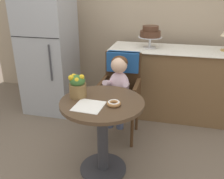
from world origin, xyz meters
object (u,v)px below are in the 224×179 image
at_px(donut_front, 114,103).
at_px(tiered_cake_stand, 150,33).
at_px(wicker_chair, 121,82).
at_px(cafe_table, 102,123).
at_px(seated_child, 118,83).
at_px(flower_vase, 78,85).
at_px(refrigerator, 48,49).

xyz_separation_m(donut_front, tiered_cake_stand, (0.14, 1.36, 0.34)).
distance_m(wicker_chair, donut_front, 0.77).
bearing_deg(wicker_chair, cafe_table, -93.58).
xyz_separation_m(seated_child, flower_vase, (-0.25, -0.50, 0.15)).
relative_size(seated_child, tiered_cake_stand, 2.42).
bearing_deg(seated_child, donut_front, -81.07).
bearing_deg(seated_child, cafe_table, -92.36).
distance_m(flower_vase, tiered_cake_stand, 1.38).
bearing_deg(donut_front, seated_child, 98.93).
distance_m(seated_child, donut_front, 0.61).
height_order(seated_child, donut_front, seated_child).
bearing_deg(flower_vase, refrigerator, 127.72).
height_order(seated_child, refrigerator, refrigerator).
bearing_deg(tiered_cake_stand, cafe_table, -101.28).
bearing_deg(donut_front, wicker_chair, 97.10).
height_order(cafe_table, refrigerator, refrigerator).
distance_m(cafe_table, seated_child, 0.57).
height_order(donut_front, refrigerator, refrigerator).
distance_m(tiered_cake_stand, refrigerator, 1.34).
bearing_deg(cafe_table, seated_child, 87.64).
bearing_deg(donut_front, flower_vase, 164.48).
bearing_deg(wicker_chair, flower_vase, -112.71).
bearing_deg(wicker_chair, donut_front, -84.64).
height_order(donut_front, tiered_cake_stand, tiered_cake_stand).
xyz_separation_m(cafe_table, flower_vase, (-0.23, 0.04, 0.32)).
distance_m(cafe_table, donut_front, 0.27).
xyz_separation_m(wicker_chair, refrigerator, (-1.07, 0.40, 0.21)).
bearing_deg(seated_child, flower_vase, -116.66).
distance_m(cafe_table, refrigerator, 1.56).
bearing_deg(seated_child, refrigerator, 152.46).
bearing_deg(wicker_chair, refrigerator, 157.64).
distance_m(wicker_chair, tiered_cake_stand, 0.79).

